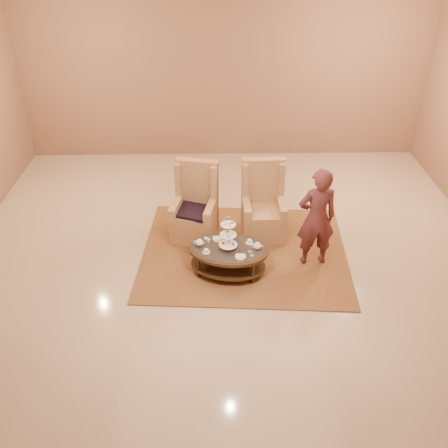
{
  "coord_description": "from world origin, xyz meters",
  "views": [
    {
      "loc": [
        -0.19,
        -5.75,
        4.47
      ],
      "look_at": [
        -0.07,
        0.2,
        0.65
      ],
      "focal_mm": 40.0,
      "sensor_mm": 36.0,
      "label": 1
    }
  ],
  "objects_px": {
    "tea_table": "(228,252)",
    "armchair_left": "(195,212)",
    "armchair_right": "(263,210)",
    "person": "(317,218)"
  },
  "relations": [
    {
      "from": "tea_table",
      "to": "armchair_left",
      "type": "relative_size",
      "value": 1.04
    },
    {
      "from": "tea_table",
      "to": "person",
      "type": "distance_m",
      "value": 1.34
    },
    {
      "from": "tea_table",
      "to": "armchair_right",
      "type": "distance_m",
      "value": 1.18
    },
    {
      "from": "tea_table",
      "to": "person",
      "type": "relative_size",
      "value": 0.82
    },
    {
      "from": "person",
      "to": "tea_table",
      "type": "bearing_deg",
      "value": 3.22
    },
    {
      "from": "tea_table",
      "to": "armchair_left",
      "type": "distance_m",
      "value": 1.12
    },
    {
      "from": "armchair_right",
      "to": "person",
      "type": "bearing_deg",
      "value": -51.92
    },
    {
      "from": "armchair_left",
      "to": "armchair_right",
      "type": "height_order",
      "value": "same"
    },
    {
      "from": "armchair_left",
      "to": "person",
      "type": "distance_m",
      "value": 1.94
    },
    {
      "from": "armchair_right",
      "to": "tea_table",
      "type": "bearing_deg",
      "value": -120.59
    }
  ]
}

